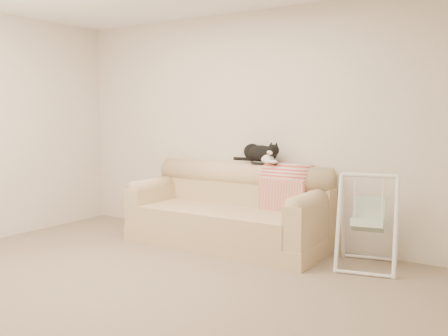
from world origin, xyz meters
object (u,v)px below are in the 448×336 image
object	(u,v)px
remote_a	(259,163)
tuxedo_cat	(261,153)
baby_swing	(368,221)
remote_b	(272,164)
sofa	(230,213)

from	to	relation	value
remote_a	tuxedo_cat	world-z (taller)	tuxedo_cat
remote_a	tuxedo_cat	size ratio (longest dim) A/B	0.29
baby_swing	remote_a	bearing A→B (deg)	170.18
remote_b	tuxedo_cat	xyz separation A→B (m)	(-0.16, 0.05, 0.11)
remote_b	tuxedo_cat	distance (m)	0.20
remote_a	baby_swing	size ratio (longest dim) A/B	0.20
sofa	baby_swing	bearing A→B (deg)	-0.29
sofa	tuxedo_cat	world-z (taller)	tuxedo_cat
sofa	tuxedo_cat	size ratio (longest dim) A/B	3.52
sofa	remote_b	xyz separation A→B (m)	(0.40, 0.21, 0.56)
sofa	remote_b	distance (m)	0.72
sofa	baby_swing	size ratio (longest dim) A/B	2.43
remote_b	tuxedo_cat	bearing A→B (deg)	164.19
baby_swing	sofa	bearing A→B (deg)	179.71
remote_a	tuxedo_cat	xyz separation A→B (m)	(-0.01, 0.04, 0.10)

